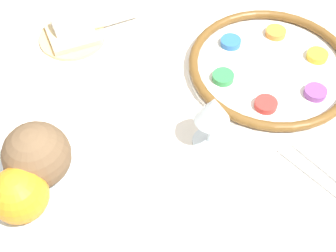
% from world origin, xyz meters
% --- Properties ---
extents(dining_table, '(1.31, 1.02, 0.73)m').
position_xyz_m(dining_table, '(0.00, 0.00, 0.37)').
color(dining_table, silver).
rests_on(dining_table, ground_plane).
extents(seder_plate, '(0.35, 0.35, 0.03)m').
position_xyz_m(seder_plate, '(-0.28, -0.05, 0.75)').
color(seder_plate, silver).
rests_on(seder_plate, dining_table).
extents(wine_glass, '(0.07, 0.07, 0.13)m').
position_xyz_m(wine_glass, '(-0.09, 0.09, 0.82)').
color(wine_glass, silver).
rests_on(wine_glass, dining_table).
extents(fruit_stand, '(0.23, 0.23, 0.10)m').
position_xyz_m(fruit_stand, '(0.24, 0.16, 0.81)').
color(fruit_stand, silver).
rests_on(fruit_stand, dining_table).
extents(orange_fruit, '(0.08, 0.08, 0.08)m').
position_xyz_m(orange_fruit, '(0.24, 0.19, 0.87)').
color(orange_fruit, orange).
rests_on(orange_fruit, fruit_stand).
extents(coconut, '(0.10, 0.10, 0.10)m').
position_xyz_m(coconut, '(0.21, 0.13, 0.88)').
color(coconut, brown).
rests_on(coconut, fruit_stand).
extents(bread_plate, '(0.15, 0.15, 0.02)m').
position_xyz_m(bread_plate, '(0.11, -0.28, 0.74)').
color(bread_plate, tan).
rests_on(bread_plate, dining_table).
extents(napkin_roll, '(0.20, 0.08, 0.05)m').
position_xyz_m(napkin_roll, '(0.05, -0.30, 0.76)').
color(napkin_roll, white).
rests_on(napkin_roll, dining_table).
extents(fork_left, '(0.08, 0.16, 0.01)m').
position_xyz_m(fork_left, '(-0.28, 0.22, 0.73)').
color(fork_left, silver).
rests_on(fork_left, dining_table).
extents(fork_right, '(0.09, 0.16, 0.01)m').
position_xyz_m(fork_right, '(-0.25, 0.22, 0.73)').
color(fork_right, silver).
rests_on(fork_right, dining_table).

